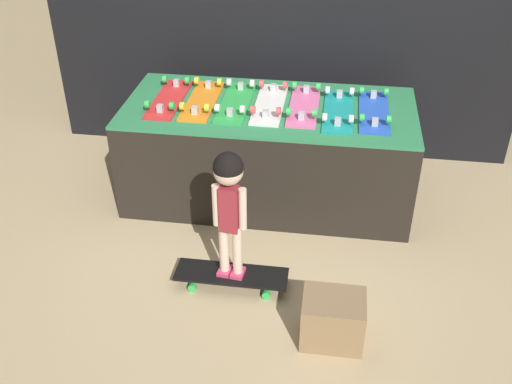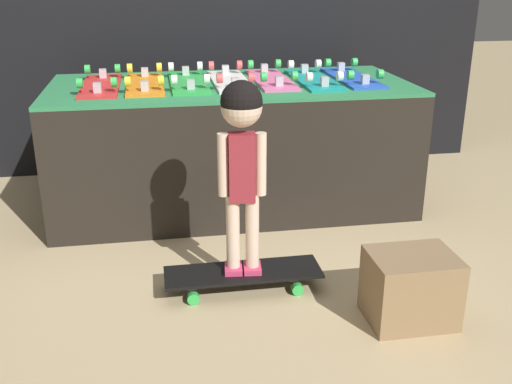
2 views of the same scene
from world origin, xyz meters
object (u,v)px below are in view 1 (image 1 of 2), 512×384
Objects in this scene: skateboard_blue_on_rack at (374,111)px; skateboard_green_on_rack at (236,101)px; skateboard_orange_on_rack at (202,100)px; skateboard_on_floor at (231,275)px; skateboard_white_on_rack at (270,103)px; child at (229,193)px; skateboard_pink_on_rack at (304,105)px; skateboard_teal_on_rack at (338,110)px; skateboard_red_on_rack at (169,98)px; storage_box at (333,319)px.

skateboard_green_on_rack is at bearing 179.27° from skateboard_blue_on_rack.
skateboard_orange_on_rack reaches higher than skateboard_on_floor.
child is (-0.09, -1.07, -0.06)m from skateboard_white_on_rack.
skateboard_pink_on_rack is at bearing 177.17° from skateboard_blue_on_rack.
skateboard_green_on_rack is 0.48m from skateboard_pink_on_rack.
skateboard_blue_on_rack is at bearing 6.62° from skateboard_teal_on_rack.
skateboard_red_on_rack is at bearing -178.51° from skateboard_white_on_rack.
skateboard_orange_on_rack and skateboard_pink_on_rack have the same top height.
skateboard_white_on_rack is 0.72m from skateboard_blue_on_rack.
child reaches higher than skateboard_orange_on_rack.
skateboard_orange_on_rack is 1.13m from child.
skateboard_orange_on_rack is 1.84m from storage_box.
child is at bearing 150.63° from storage_box.
skateboard_white_on_rack is 1.64m from storage_box.
child is (-0.33, -1.08, -0.06)m from skateboard_pink_on_rack.
skateboard_teal_on_rack is at bearing -173.38° from skateboard_blue_on_rack.
skateboard_blue_on_rack is 1.97× the size of storage_box.
skateboard_teal_on_rack is at bearing -5.54° from skateboard_white_on_rack.
skateboard_white_on_rack is 0.79× the size of child.
skateboard_white_on_rack is (0.24, 0.01, 0.00)m from skateboard_green_on_rack.
skateboard_pink_on_rack is at bearing 1.38° from skateboard_green_on_rack.
skateboard_blue_on_rack is 1.33m from child.
skateboard_red_on_rack is 0.72m from skateboard_white_on_rack.
skateboard_white_on_rack is 1.97× the size of storage_box.
child is at bearing -107.24° from skateboard_pink_on_rack.
skateboard_red_on_rack and skateboard_orange_on_rack have the same top height.
skateboard_on_floor is (-0.33, -1.08, -0.67)m from skateboard_pink_on_rack.
storage_box is at bearing -61.43° from skateboard_green_on_rack.
skateboard_orange_on_rack is 1.31m from skateboard_on_floor.
skateboard_red_on_rack is at bearing 126.93° from child.
storage_box is (0.53, -1.43, -0.60)m from skateboard_white_on_rack.
skateboard_green_on_rack is 1.00× the size of skateboard_pink_on_rack.
skateboard_blue_on_rack is at bearing 0.00° from skateboard_red_on_rack.
skateboard_orange_on_rack is 0.48m from skateboard_white_on_rack.
skateboard_red_on_rack is 1.98m from storage_box.
skateboard_green_on_rack is at bearing 104.01° from child.
skateboard_blue_on_rack is at bearing 58.56° from child.
skateboard_blue_on_rack is 0.97× the size of skateboard_on_floor.
skateboard_white_on_rack is at bearing 174.46° from skateboard_teal_on_rack.
skateboard_green_on_rack is 1.00× the size of skateboard_teal_on_rack.
skateboard_red_on_rack is 0.97× the size of skateboard_on_floor.
skateboard_white_on_rack is 1.00× the size of skateboard_blue_on_rack.
skateboard_white_on_rack and skateboard_pink_on_rack have the same top height.
skateboard_red_on_rack is 1.00× the size of skateboard_teal_on_rack.
skateboard_orange_on_rack is 1.97× the size of storage_box.
skateboard_red_on_rack and skateboard_green_on_rack have the same top height.
skateboard_blue_on_rack is (0.48, -0.02, 0.00)m from skateboard_pink_on_rack.
skateboard_blue_on_rack is at bearing -2.83° from skateboard_pink_on_rack.
skateboard_orange_on_rack and skateboard_blue_on_rack have the same top height.
skateboard_orange_on_rack is at bearing 116.21° from child.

